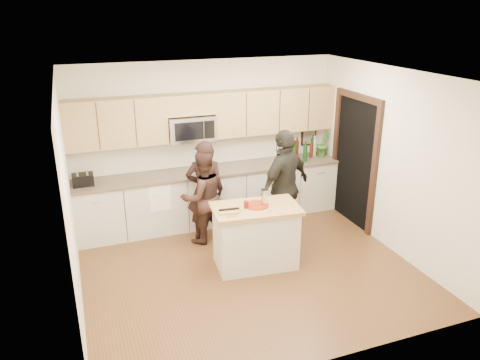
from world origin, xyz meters
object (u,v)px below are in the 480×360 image
object	(u,v)px
woman_center	(203,197)
woman_left	(205,191)
toaster	(83,180)
island	(256,236)
woman_right	(285,187)

from	to	relation	value
woman_center	woman_left	bearing A→B (deg)	-138.23
toaster	woman_center	world-z (taller)	woman_center
island	woman_left	xyz separation A→B (m)	(-0.43, 1.05, 0.35)
island	woman_left	size ratio (longest dim) A/B	0.78
woman_left	toaster	bearing A→B (deg)	-1.62
woman_right	toaster	bearing A→B (deg)	-46.28
woman_center	woman_right	distance (m)	1.27
toaster	woman_right	xyz separation A→B (m)	(2.88, -1.04, -0.13)
island	woman_center	xyz separation A→B (m)	(-0.49, 0.97, 0.28)
woman_center	toaster	bearing A→B (deg)	-30.05
island	woman_right	bearing A→B (deg)	44.19
woman_left	woman_center	distance (m)	0.13
toaster	woman_left	size ratio (longest dim) A/B	0.19
woman_left	woman_right	world-z (taller)	woman_right
toaster	woman_left	world-z (taller)	woman_left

